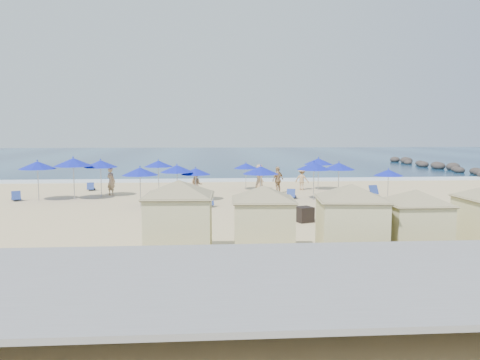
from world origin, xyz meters
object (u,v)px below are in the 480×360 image
object	(u,v)px
beachgoer_0	(111,181)
beachgoer_4	(259,177)
cabana_1	(263,212)
beachgoer_2	(278,180)
rock_jetty	(444,167)
umbrella_8	(261,170)
umbrella_12	(388,173)
umbrella_6	(196,171)
beachgoer_3	(302,179)
umbrella_11	(339,166)
trash_bin	(304,214)
umbrella_2	(101,164)
umbrella_3	(140,171)
beachgoer_1	(196,185)
umbrella_7	(246,166)
umbrella_10	(314,166)
cabana_2	(351,212)
cabana_0	(179,209)
umbrella_0	(37,165)
umbrella_9	(318,161)
umbrella_1	(73,162)
umbrella_5	(177,169)
cabana_3	(415,215)

from	to	relation	value
beachgoer_0	beachgoer_4	distance (m)	10.52
cabana_1	beachgoer_2	world-z (taller)	cabana_1
beachgoer_0	rock_jetty	bearing A→B (deg)	-115.02
umbrella_8	umbrella_12	size ratio (longest dim) A/B	1.17
umbrella_6	beachgoer_3	world-z (taller)	umbrella_6
umbrella_11	trash_bin	bearing A→B (deg)	-116.20
umbrella_2	rock_jetty	bearing A→B (deg)	29.53
cabana_1	umbrella_3	world-z (taller)	cabana_1
beachgoer_1	beachgoer_4	distance (m)	5.91
umbrella_2	beachgoer_2	size ratio (longest dim) A/B	1.33
umbrella_7	umbrella_10	world-z (taller)	umbrella_10
cabana_2	umbrella_11	bearing A→B (deg)	75.65
umbrella_8	umbrella_12	bearing A→B (deg)	8.21
rock_jetty	beachgoer_4	bearing A→B (deg)	-144.64
rock_jetty	umbrella_12	world-z (taller)	umbrella_12
umbrella_8	beachgoer_4	world-z (taller)	umbrella_8
cabana_0	umbrella_0	distance (m)	16.78
umbrella_9	trash_bin	bearing A→B (deg)	-106.48
umbrella_9	beachgoer_1	xyz separation A→B (m)	(-8.79, -3.23, -1.28)
umbrella_1	umbrella_9	xyz separation A→B (m)	(16.42, 3.66, -0.27)
umbrella_1	beachgoer_4	bearing A→B (deg)	19.15
umbrella_10	beachgoer_3	size ratio (longest dim) A/B	1.53
umbrella_0	umbrella_5	world-z (taller)	umbrella_0
umbrella_12	umbrella_0	bearing A→B (deg)	175.36
cabana_2	umbrella_2	bearing A→B (deg)	126.05
rock_jetty	cabana_2	bearing A→B (deg)	-121.49
cabana_1	umbrella_3	size ratio (longest dim) A/B	1.84
umbrella_5	beachgoer_3	xyz separation A→B (m)	(8.74, 5.13, -1.22)
umbrella_1	beachgoer_3	xyz separation A→B (m)	(15.25, 3.80, -1.56)
umbrella_2	beachgoer_0	world-z (taller)	umbrella_2
cabana_0	cabana_2	world-z (taller)	cabana_0
rock_jetty	umbrella_9	world-z (taller)	umbrella_9
rock_jetty	umbrella_12	bearing A→B (deg)	-124.26
cabana_2	umbrella_3	size ratio (longest dim) A/B	1.91
umbrella_3	umbrella_8	xyz separation A→B (m)	(6.85, 0.01, 0.03)
cabana_0	umbrella_9	size ratio (longest dim) A/B	1.94
umbrella_0	umbrella_3	distance (m)	7.25
umbrella_2	umbrella_7	world-z (taller)	umbrella_2
beachgoer_2	cabana_3	bearing A→B (deg)	54.75
trash_bin	umbrella_2	world-z (taller)	umbrella_2
rock_jetty	beachgoer_1	distance (m)	33.19
cabana_1	beachgoer_1	bearing A→B (deg)	100.19
umbrella_9	beachgoer_4	distance (m)	4.45
umbrella_2	umbrella_3	bearing A→B (deg)	-54.77
beachgoer_0	beachgoer_3	distance (m)	13.49
umbrella_5	beachgoer_3	distance (m)	10.20
umbrella_9	beachgoer_0	bearing A→B (deg)	-173.41
umbrella_7	beachgoer_0	bearing A→B (deg)	-166.98
cabana_2	umbrella_0	xyz separation A→B (m)	(-15.18, 14.50, 0.59)
cabana_3	beachgoer_1	bearing A→B (deg)	117.13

